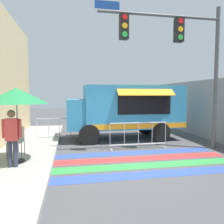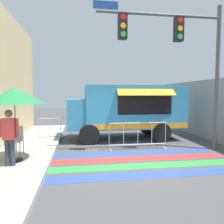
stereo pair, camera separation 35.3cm
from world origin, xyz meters
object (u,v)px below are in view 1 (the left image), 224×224
(traffic_signal_pole, at_px, (179,47))
(barricade_side, at_px, (59,129))
(food_truck, at_px, (123,108))
(vendor_person, at_px, (12,135))
(patio_umbrella, at_px, (16,96))
(folding_chair, at_px, (16,139))
(barricade_front, at_px, (138,136))

(traffic_signal_pole, relative_size, barricade_side, 2.71)
(food_truck, distance_m, barricade_side, 3.31)
(vendor_person, bearing_deg, patio_umbrella, 96.02)
(traffic_signal_pole, xyz_separation_m, barricade_side, (-4.69, 2.78, -3.52))
(vendor_person, distance_m, barricade_side, 4.40)
(folding_chair, bearing_deg, vendor_person, -104.81)
(patio_umbrella, relative_size, barricade_front, 0.95)
(traffic_signal_pole, bearing_deg, patio_umbrella, -170.14)
(barricade_front, bearing_deg, vendor_person, -155.90)
(barricade_front, bearing_deg, barricade_side, 144.93)
(food_truck, distance_m, patio_umbrella, 5.60)
(food_truck, height_order, barricade_side, food_truck)
(patio_umbrella, height_order, vendor_person, patio_umbrella)
(patio_umbrella, distance_m, barricade_front, 4.83)
(vendor_person, height_order, barricade_side, vendor_person)
(traffic_signal_pole, bearing_deg, food_truck, 120.09)
(vendor_person, distance_m, barricade_front, 4.79)
(folding_chair, xyz_separation_m, barricade_front, (4.50, 0.81, -0.21))
(traffic_signal_pole, bearing_deg, barricade_front, 161.09)
(barricade_side, bearing_deg, traffic_signal_pole, -30.63)
(barricade_front, bearing_deg, traffic_signal_pole, -18.91)
(folding_chair, distance_m, vendor_person, 1.19)
(traffic_signal_pole, bearing_deg, barricade_side, 149.37)
(folding_chair, bearing_deg, barricade_side, 45.36)
(traffic_signal_pole, distance_m, barricade_side, 6.48)
(traffic_signal_pole, relative_size, vendor_person, 3.48)
(food_truck, xyz_separation_m, barricade_front, (0.11, -2.16, -0.99))
(food_truck, relative_size, patio_umbrella, 2.47)
(traffic_signal_pole, relative_size, patio_umbrella, 2.51)
(vendor_person, height_order, barricade_front, vendor_person)
(barricade_front, distance_m, barricade_side, 3.98)
(patio_umbrella, height_order, barricade_front, patio_umbrella)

